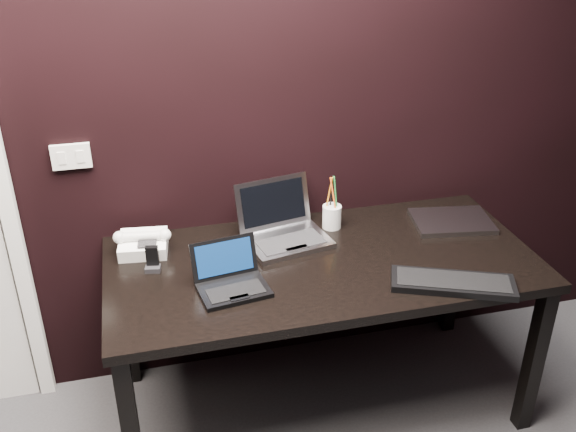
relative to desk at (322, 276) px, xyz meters
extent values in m
plane|color=black|center=(-0.30, 0.40, 0.64)|extent=(4.00, 0.00, 4.00)
cube|color=white|center=(-1.18, 0.37, 0.36)|extent=(0.06, 0.05, 2.11)
cube|color=silver|center=(-0.92, 0.39, 0.46)|extent=(0.15, 0.02, 0.10)
cube|color=silver|center=(-0.95, 0.38, 0.46)|extent=(0.03, 0.01, 0.05)
cube|color=silver|center=(-0.88, 0.38, 0.46)|extent=(0.03, 0.01, 0.05)
cube|color=black|center=(0.00, 0.00, 0.06)|extent=(1.70, 0.80, 0.04)
cube|color=black|center=(0.80, -0.35, -0.31)|extent=(0.06, 0.06, 0.70)
cube|color=black|center=(-0.80, 0.35, -0.31)|extent=(0.06, 0.06, 0.70)
cube|color=black|center=(0.80, 0.35, -0.31)|extent=(0.06, 0.06, 0.70)
cube|color=black|center=(-0.38, -0.14, 0.09)|extent=(0.27, 0.21, 0.02)
cube|color=black|center=(-0.38, -0.16, 0.10)|extent=(0.22, 0.12, 0.00)
cube|color=black|center=(-0.37, -0.21, 0.10)|extent=(0.07, 0.04, 0.00)
cube|color=black|center=(-0.40, -0.03, 0.17)|extent=(0.25, 0.09, 0.14)
cube|color=#091E43|center=(-0.40, -0.04, 0.17)|extent=(0.22, 0.07, 0.12)
cube|color=#9D9CA1|center=(-0.10, 0.16, 0.09)|extent=(0.37, 0.30, 0.02)
cube|color=black|center=(-0.10, 0.13, 0.10)|extent=(0.29, 0.18, 0.00)
cube|color=gray|center=(-0.09, 0.07, 0.10)|extent=(0.10, 0.06, 0.00)
cube|color=#A3A3A8|center=(-0.13, 0.30, 0.20)|extent=(0.34, 0.13, 0.21)
cube|color=black|center=(-0.13, 0.29, 0.20)|extent=(0.29, 0.10, 0.17)
cube|color=black|center=(0.41, -0.30, 0.09)|extent=(0.48, 0.32, 0.03)
cube|color=black|center=(0.41, -0.30, 0.11)|extent=(0.43, 0.27, 0.00)
cube|color=#9C9DA2|center=(0.64, 0.15, 0.09)|extent=(0.37, 0.29, 0.02)
cube|color=white|center=(-0.68, 0.24, 0.11)|extent=(0.21, 0.20, 0.08)
cylinder|color=silver|center=(-0.69, 0.23, 0.16)|extent=(0.18, 0.06, 0.04)
sphere|color=silver|center=(-0.77, 0.24, 0.16)|extent=(0.06, 0.06, 0.05)
sphere|color=silver|center=(-0.60, 0.21, 0.16)|extent=(0.06, 0.06, 0.05)
cube|color=black|center=(-0.67, 0.19, 0.14)|extent=(0.08, 0.06, 0.01)
cube|color=black|center=(-0.66, 0.09, 0.13)|extent=(0.05, 0.03, 0.10)
cube|color=black|center=(-0.66, 0.08, 0.09)|extent=(0.06, 0.05, 0.02)
cylinder|color=silver|center=(0.12, 0.25, 0.13)|extent=(0.11, 0.11, 0.10)
cylinder|color=orange|center=(0.10, 0.25, 0.24)|extent=(0.03, 0.02, 0.15)
cylinder|color=#238035|center=(0.13, 0.25, 0.24)|extent=(0.02, 0.02, 0.15)
cylinder|color=black|center=(0.12, 0.26, 0.24)|extent=(0.02, 0.02, 0.15)
cylinder|color=#DF5315|center=(0.11, 0.24, 0.24)|extent=(0.03, 0.03, 0.15)
camera|label=1|loc=(-0.67, -2.08, 1.41)|focal=40.00mm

